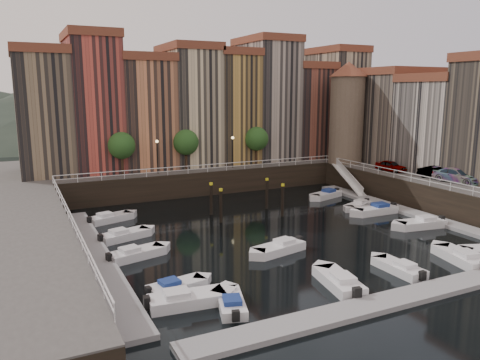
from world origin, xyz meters
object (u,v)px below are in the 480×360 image
car_b (437,174)px  boat_left_1 (175,286)px  gangway (348,178)px  car_a (391,167)px  boat_left_2 (135,254)px  mooring_pilings (246,200)px  car_c (457,176)px  corner_tower (347,111)px  boat_left_0 (185,300)px

car_b → boat_left_1: bearing=-177.1°
gangway → boat_left_1: bearing=-146.8°
car_a → boat_left_2: bearing=-177.8°
mooring_pilings → car_c: bearing=-20.1°
corner_tower → mooring_pilings: (-19.90, -8.96, -8.54)m
corner_tower → boat_left_2: corner_tower is taller
boat_left_0 → car_a: 37.85m
gangway → car_a: 5.45m
corner_tower → car_b: (1.61, -14.52, -6.49)m
boat_left_1 → car_c: (34.42, 6.98, 3.44)m
boat_left_2 → car_c: (35.34, -0.28, 3.40)m
boat_left_0 → boat_left_1: 2.32m
car_a → corner_tower: bearing=82.1°
corner_tower → car_b: bearing=-83.7°
car_c → car_b: bearing=85.4°
corner_tower → boat_left_1: size_ratio=3.25×
corner_tower → car_a: bearing=-86.4°
gangway → car_b: (4.51, -10.02, 1.79)m
gangway → car_c: 13.46m
corner_tower → mooring_pilings: size_ratio=1.93×
car_b → boat_left_0: bearing=-173.6°
boat_left_2 → car_b: (35.08, 2.14, 3.34)m
car_a → car_c: 8.70m
gangway → boat_left_2: gangway is taller
boat_left_1 → boat_left_2: bearing=87.2°
boat_left_0 → car_c: bearing=21.0°
boat_left_0 → car_a: bearing=34.2°
car_c → car_a: bearing=88.0°
corner_tower → gangway: (-2.90, -4.50, -8.28)m
corner_tower → car_a: corner_tower is taller
car_a → car_c: bearing=-92.6°
boat_left_1 → car_b: size_ratio=0.99×
gangway → car_c: (4.78, -12.45, 1.85)m
boat_left_2 → boat_left_1: bearing=-96.7°
gangway → car_c: bearing=-69.0°
boat_left_0 → car_c: (34.55, 9.29, 3.38)m
corner_tower → boat_left_0: corner_tower is taller
gangway → car_c: size_ratio=1.58×
corner_tower → boat_left_0: (-32.67, -26.24, -9.81)m
corner_tower → car_c: (1.88, -16.95, -6.43)m
boat_left_0 → boat_left_1: bearing=92.8°
corner_tower → car_b: corner_tower is taller
boat_left_1 → car_b: bearing=5.3°
mooring_pilings → boat_left_0: 21.52m
boat_left_2 → car_c: size_ratio=0.92×
gangway → car_b: size_ratio=1.95×
boat_left_0 → mooring_pilings: bearing=59.4°
boat_left_1 → car_b: 35.59m
boat_left_1 → car_a: bearing=15.1°
corner_tower → boat_left_1: bearing=-143.7°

